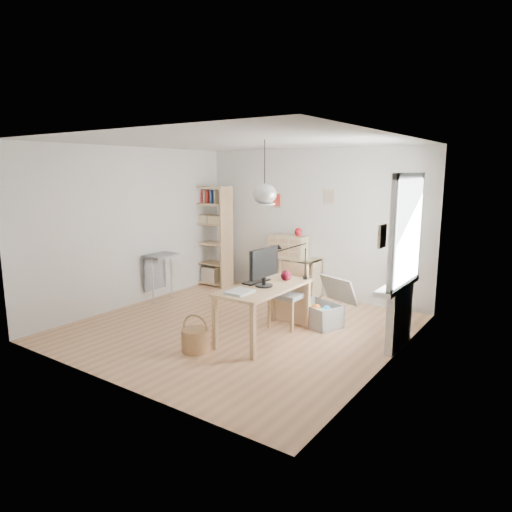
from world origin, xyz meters
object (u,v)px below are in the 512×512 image
Objects in this scene: cube_shelf at (285,277)px; chair at (289,291)px; storage_chest at (322,310)px; tall_bookshelf at (211,232)px; monitor at (264,265)px; drawer_chest at (288,246)px; desk at (264,293)px.

cube_shelf is 1.49× the size of chair.
cube_shelf is 1.89m from storage_chest.
chair is (2.59, -1.28, -0.55)m from tall_bookshelf.
monitor is (2.59, -1.97, -0.04)m from tall_bookshelf.
storage_chest is (1.42, -1.25, -0.07)m from cube_shelf.
cube_shelf is 2.59m from monitor.
drawer_chest is (0.10, -0.04, 0.62)m from cube_shelf.
chair is (1.03, -1.56, 0.24)m from cube_shelf.
tall_bookshelf is at bearing -169.81° from cube_shelf.
drawer_chest is at bearing -23.01° from cube_shelf.
tall_bookshelf is 1.69m from drawer_chest.
cube_shelf is 2.03× the size of drawer_chest.
tall_bookshelf is at bearing 143.20° from monitor.
drawer_chest reaches higher than cube_shelf.
monitor is at bearing -90.41° from storage_chest.
monitor is at bearing -68.73° from desk.
monitor is 2.40m from drawer_chest.
cube_shelf is at bearing 10.19° from tall_bookshelf.
desk is 1.60× the size of chair.
drawer_chest is at bearing 113.31° from monitor.
storage_chest is at bearing 38.49° from chair.
chair reaches higher than cube_shelf.
drawer_chest is (-0.93, 2.21, -0.13)m from monitor.
monitor is (0.01, -0.02, 0.39)m from desk.
tall_bookshelf is 3.25m from storage_chest.
desk is at bearing -91.25° from storage_chest.
cube_shelf is (-1.02, 2.23, -0.36)m from desk.
storage_chest is (0.39, 0.31, -0.31)m from chair.
desk reaches higher than cube_shelf.
drawer_chest is (-0.93, 2.19, 0.26)m from desk.
cube_shelf is 1.50× the size of storage_chest.
tall_bookshelf is at bearing 153.53° from chair.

